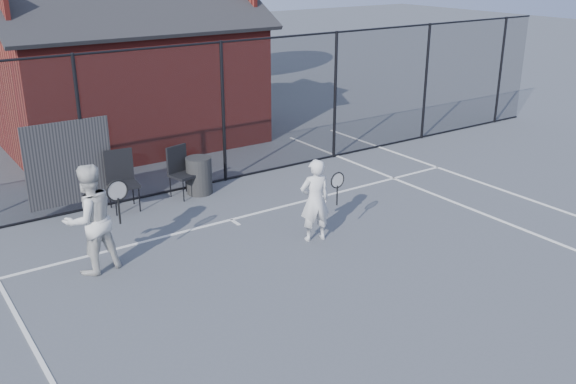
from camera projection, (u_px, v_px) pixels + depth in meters
ground at (330, 284)px, 9.63m from camera, size 80.00×80.00×0.00m
court_lines at (391, 323)px, 8.61m from camera, size 11.02×18.00×0.01m
fence at (166, 124)px, 12.82m from camera, size 22.04×3.00×3.00m
clubhouse at (129, 81)px, 16.28m from camera, size 6.50×4.36×4.19m
player_front at (315, 200)px, 10.89m from camera, size 0.69×0.54×1.46m
player_back at (90, 219)px, 9.75m from camera, size 0.99×0.80×1.74m
chair_left at (123, 182)px, 12.23m from camera, size 0.60×0.62×1.13m
chair_right at (184, 173)px, 12.92m from camera, size 0.60×0.61×1.01m
waste_bin at (199, 176)px, 13.14m from camera, size 0.58×0.58×0.77m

